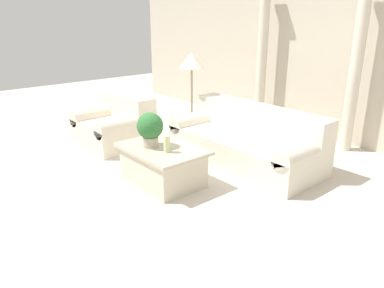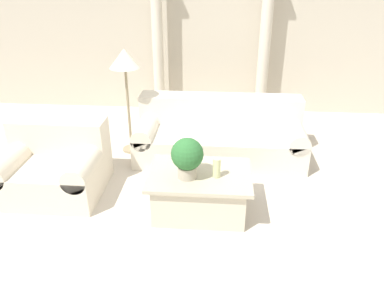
# 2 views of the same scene
# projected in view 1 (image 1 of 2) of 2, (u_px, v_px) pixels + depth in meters

# --- Properties ---
(ground_plane) EXTENTS (16.00, 16.00, 0.00)m
(ground_plane) POSITION_uv_depth(u_px,v_px,m) (189.00, 178.00, 5.03)
(ground_plane) COLOR beige
(wall_back) EXTENTS (10.00, 0.06, 3.20)m
(wall_back) POSITION_uv_depth(u_px,v_px,m) (321.00, 44.00, 6.29)
(wall_back) COLOR beige
(wall_back) RESTS_ON ground_plane
(sofa_long) EXTENTS (2.31, 0.99, 0.80)m
(sofa_long) POSITION_uv_depth(u_px,v_px,m) (247.00, 141.00, 5.49)
(sofa_long) COLOR beige
(sofa_long) RESTS_ON ground_plane
(loveseat) EXTENTS (1.17, 0.99, 0.80)m
(loveseat) POSITION_uv_depth(u_px,v_px,m) (116.00, 124.00, 6.26)
(loveseat) COLOR beige
(loveseat) RESTS_ON ground_plane
(coffee_table) EXTENTS (1.10, 0.79, 0.48)m
(coffee_table) POSITION_uv_depth(u_px,v_px,m) (163.00, 165.00, 4.81)
(coffee_table) COLOR beige
(coffee_table) RESTS_ON ground_plane
(potted_plant) EXTENTS (0.34, 0.34, 0.44)m
(potted_plant) POSITION_uv_depth(u_px,v_px,m) (150.00, 128.00, 4.69)
(potted_plant) COLOR #B2A893
(potted_plant) RESTS_ON coffee_table
(pillar_candle) EXTENTS (0.08, 0.08, 0.21)m
(pillar_candle) POSITION_uv_depth(u_px,v_px,m) (167.00, 144.00, 4.53)
(pillar_candle) COLOR beige
(pillar_candle) RESTS_ON coffee_table
(floor_lamp) EXTENTS (0.42, 0.42, 1.49)m
(floor_lamp) POSITION_uv_depth(u_px,v_px,m) (192.00, 65.00, 6.13)
(floor_lamp) COLOR gray
(floor_lamp) RESTS_ON ground_plane
(column_left) EXTENTS (0.26, 0.26, 2.53)m
(column_left) POSITION_uv_depth(u_px,v_px,m) (262.00, 58.00, 6.93)
(column_left) COLOR beige
(column_left) RESTS_ON ground_plane
(column_right) EXTENTS (0.26, 0.26, 2.53)m
(column_right) POSITION_uv_depth(u_px,v_px,m) (356.00, 69.00, 5.64)
(column_right) COLOR beige
(column_right) RESTS_ON ground_plane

